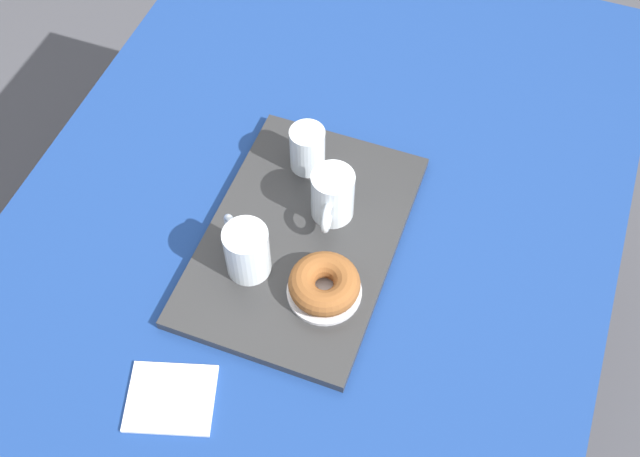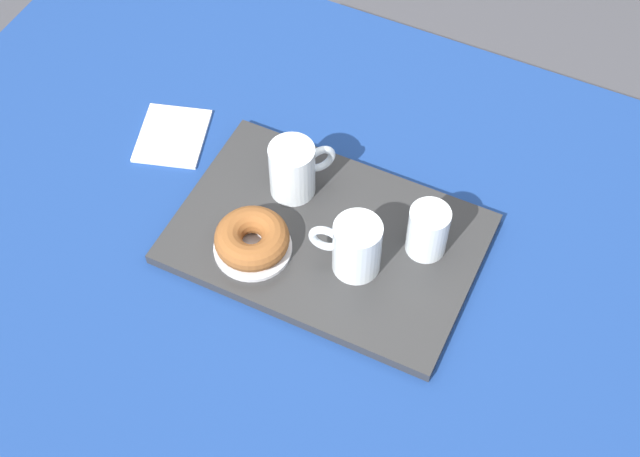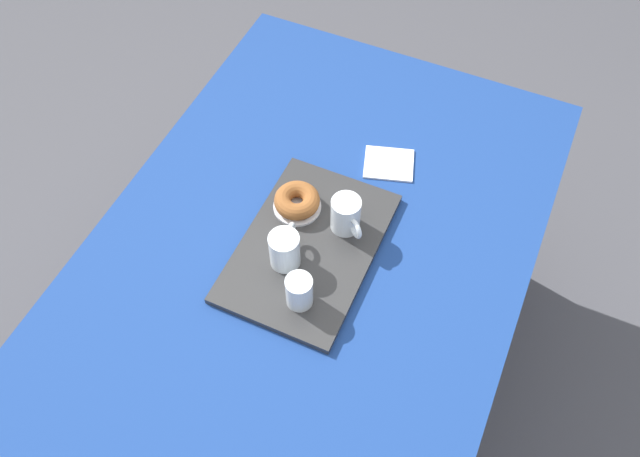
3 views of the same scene
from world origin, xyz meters
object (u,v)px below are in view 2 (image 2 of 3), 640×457
(dining_table, at_px, (338,277))
(sugar_donut_left, at_px, (252,239))
(serving_tray, at_px, (328,237))
(tea_mug_right, at_px, (356,248))
(paper_napkin, at_px, (172,136))
(donut_plate_left, at_px, (253,248))
(water_glass_near, at_px, (428,233))
(tea_mug_left, at_px, (293,171))

(dining_table, xyz_separation_m, sugar_donut_left, (0.11, 0.07, 0.13))
(serving_tray, distance_m, tea_mug_right, 0.09)
(serving_tray, bearing_deg, sugar_donut_left, 40.11)
(serving_tray, distance_m, paper_napkin, 0.34)
(tea_mug_right, bearing_deg, dining_table, -37.69)
(dining_table, height_order, donut_plate_left, donut_plate_left)
(dining_table, relative_size, paper_napkin, 11.95)
(sugar_donut_left, relative_size, paper_napkin, 0.88)
(water_glass_near, xyz_separation_m, paper_napkin, (0.47, -0.04, -0.05))
(dining_table, relative_size, water_glass_near, 17.87)
(serving_tray, height_order, donut_plate_left, donut_plate_left)
(paper_napkin, bearing_deg, tea_mug_left, 174.58)
(water_glass_near, height_order, paper_napkin, water_glass_near)
(tea_mug_right, bearing_deg, tea_mug_left, -31.57)
(tea_mug_left, height_order, water_glass_near, tea_mug_left)
(donut_plate_left, xyz_separation_m, paper_napkin, (0.24, -0.15, -0.02))
(serving_tray, height_order, tea_mug_right, tea_mug_right)
(tea_mug_left, height_order, tea_mug_right, same)
(serving_tray, relative_size, tea_mug_left, 4.74)
(paper_napkin, bearing_deg, tea_mug_right, 163.75)
(water_glass_near, bearing_deg, dining_table, 19.90)
(tea_mug_left, relative_size, tea_mug_right, 0.88)
(dining_table, bearing_deg, tea_mug_left, -29.03)
(dining_table, distance_m, tea_mug_left, 0.19)
(tea_mug_left, distance_m, donut_plate_left, 0.14)
(tea_mug_right, xyz_separation_m, paper_napkin, (0.39, -0.11, -0.06))
(serving_tray, distance_m, sugar_donut_left, 0.12)
(dining_table, bearing_deg, sugar_donut_left, 33.16)
(paper_napkin, bearing_deg, serving_tray, 166.46)
(dining_table, relative_size, donut_plate_left, 12.91)
(donut_plate_left, distance_m, sugar_donut_left, 0.02)
(serving_tray, relative_size, water_glass_near, 5.35)
(serving_tray, relative_size, paper_napkin, 3.58)
(water_glass_near, height_order, sugar_donut_left, water_glass_near)
(tea_mug_left, bearing_deg, paper_napkin, -5.42)
(donut_plate_left, bearing_deg, water_glass_near, -153.45)
(tea_mug_left, relative_size, water_glass_near, 1.13)
(water_glass_near, relative_size, sugar_donut_left, 0.76)
(tea_mug_right, bearing_deg, water_glass_near, -137.67)
(water_glass_near, bearing_deg, sugar_donut_left, 26.55)
(sugar_donut_left, bearing_deg, dining_table, -146.84)
(dining_table, xyz_separation_m, donut_plate_left, (0.11, 0.07, 0.11))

